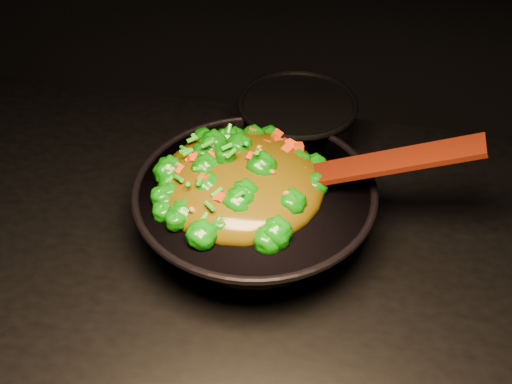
# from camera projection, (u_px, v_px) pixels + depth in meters

# --- Properties ---
(wok) EXTENTS (0.43, 0.43, 0.10)m
(wok) POSITION_uv_depth(u_px,v_px,m) (255.00, 213.00, 0.98)
(wok) COLOR black
(wok) RESTS_ON stovetop
(stir_fry) EXTENTS (0.33, 0.33, 0.09)m
(stir_fry) POSITION_uv_depth(u_px,v_px,m) (241.00, 164.00, 0.93)
(stir_fry) COLOR #0D6A07
(stir_fry) RESTS_ON wok
(spatula) EXTENTS (0.29, 0.05, 0.12)m
(spatula) POSITION_uv_depth(u_px,v_px,m) (371.00, 165.00, 0.91)
(spatula) COLOR #321103
(spatula) RESTS_ON wok
(back_pot) EXTENTS (0.26, 0.26, 0.11)m
(back_pot) POSITION_uv_depth(u_px,v_px,m) (297.00, 128.00, 1.13)
(back_pot) COLOR black
(back_pot) RESTS_ON stovetop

